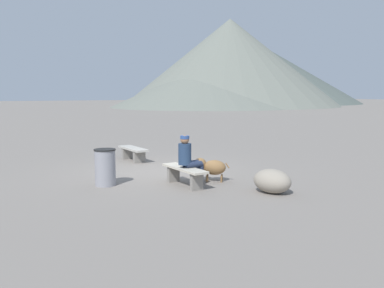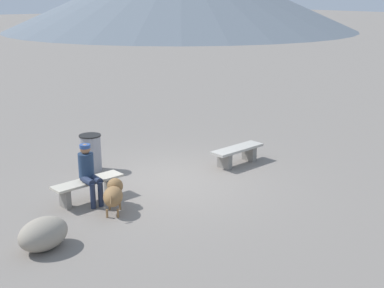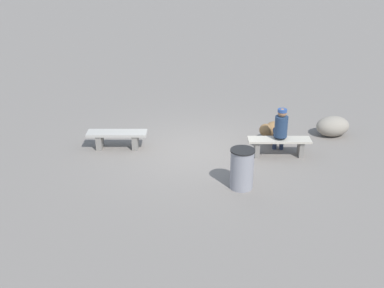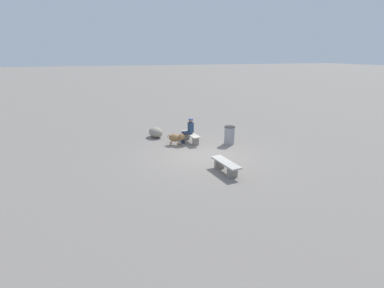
{
  "view_description": "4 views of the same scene",
  "coord_description": "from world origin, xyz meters",
  "views": [
    {
      "loc": [
        11.26,
        -4.09,
        2.34
      ],
      "look_at": [
        0.4,
        0.98,
        0.81
      ],
      "focal_mm": 38.42,
      "sensor_mm": 36.0,
      "label": 1
    },
    {
      "loc": [
        6.08,
        9.59,
        4.28
      ],
      "look_at": [
        -0.91,
        -0.37,
        0.67
      ],
      "focal_mm": 47.65,
      "sensor_mm": 36.0,
      "label": 2
    },
    {
      "loc": [
        1.34,
        -11.32,
        5.24
      ],
      "look_at": [
        0.01,
        -1.29,
        0.77
      ],
      "focal_mm": 45.18,
      "sensor_mm": 36.0,
      "label": 3
    },
    {
      "loc": [
        -11.41,
        4.41,
        4.43
      ],
      "look_at": [
        0.38,
        0.49,
        0.46
      ],
      "focal_mm": 26.53,
      "sensor_mm": 36.0,
      "label": 4
    }
  ],
  "objects": [
    {
      "name": "seated_person",
      "position": [
        2.07,
        0.1,
        0.74
      ],
      "size": [
        0.34,
        0.64,
        1.27
      ],
      "rotation": [
        0.0,
        0.0,
        0.04
      ],
      "color": "navy",
      "rests_on": "ground"
    },
    {
      "name": "boulder",
      "position": [
        3.59,
        1.55,
        0.28
      ],
      "size": [
        1.12,
        0.97,
        0.56
      ],
      "primitive_type": "ellipsoid",
      "rotation": [
        0.0,
        0.0,
        1.92
      ],
      "color": "gray",
      "rests_on": "ground"
    },
    {
      "name": "trash_bin",
      "position": [
        1.18,
        -1.79,
        0.46
      ],
      "size": [
        0.54,
        0.54,
        0.92
      ],
      "color": "gray",
      "rests_on": "ground"
    },
    {
      "name": "bench_left",
      "position": [
        -2.13,
        -0.05,
        0.31
      ],
      "size": [
        1.6,
        0.64,
        0.45
      ],
      "rotation": [
        0.0,
        0.0,
        0.13
      ],
      "color": "gray",
      "rests_on": "ground"
    },
    {
      "name": "ground",
      "position": [
        0.0,
        0.0,
        -0.03
      ],
      "size": [
        210.0,
        210.0,
        0.06
      ],
      "primitive_type": "cube",
      "color": "gray"
    },
    {
      "name": "dog",
      "position": [
        1.87,
        0.83,
        0.39
      ],
      "size": [
        0.7,
        0.84,
        0.62
      ],
      "rotation": [
        0.0,
        0.0,
        4.13
      ],
      "color": "olive",
      "rests_on": "ground"
    },
    {
      "name": "bench_right",
      "position": [
        2.06,
        -0.0,
        0.33
      ],
      "size": [
        1.62,
        0.61,
        0.47
      ],
      "rotation": [
        0.0,
        0.0,
        0.13
      ],
      "color": "gray",
      "rests_on": "ground"
    }
  ]
}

